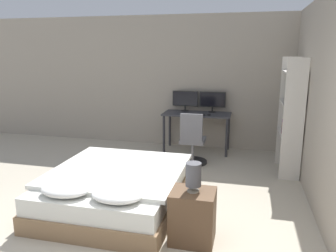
{
  "coord_description": "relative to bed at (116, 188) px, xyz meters",
  "views": [
    {
      "loc": [
        1.03,
        -2.32,
        1.98
      ],
      "look_at": [
        -0.25,
        2.88,
        0.75
      ],
      "focal_mm": 35.0,
      "sensor_mm": 36.0,
      "label": 1
    }
  ],
  "objects": [
    {
      "name": "wall_back",
      "position": [
        0.56,
        3.03,
        1.11
      ],
      "size": [
        12.0,
        0.06,
        2.7
      ],
      "color": "#9E9384",
      "rests_on": "ground_plane"
    },
    {
      "name": "wall_side_right",
      "position": [
        2.49,
        0.15,
        1.11
      ],
      "size": [
        0.06,
        12.0,
        2.7
      ],
      "color": "#9E9384",
      "rests_on": "ground_plane"
    },
    {
      "name": "bed",
      "position": [
        0.0,
        0.0,
        0.0
      ],
      "size": [
        1.66,
        1.91,
        0.56
      ],
      "color": "#846647",
      "rests_on": "ground_plane"
    },
    {
      "name": "nightstand",
      "position": [
        1.1,
        -0.56,
        0.04
      ],
      "size": [
        0.46,
        0.39,
        0.56
      ],
      "color": "brown",
      "rests_on": "ground_plane"
    },
    {
      "name": "bedside_lamp",
      "position": [
        1.1,
        -0.56,
        0.5
      ],
      "size": [
        0.16,
        0.16,
        0.31
      ],
      "color": "gray",
      "rests_on": "nightstand"
    },
    {
      "name": "desk",
      "position": [
        0.64,
        2.66,
        0.43
      ],
      "size": [
        1.33,
        0.61,
        0.78
      ],
      "color": "#38383D",
      "rests_on": "ground_plane"
    },
    {
      "name": "monitor_left",
      "position": [
        0.36,
        2.86,
        0.77
      ],
      "size": [
        0.53,
        0.16,
        0.41
      ],
      "color": "black",
      "rests_on": "desk"
    },
    {
      "name": "monitor_right",
      "position": [
        0.91,
        2.86,
        0.77
      ],
      "size": [
        0.53,
        0.16,
        0.41
      ],
      "color": "black",
      "rests_on": "desk"
    },
    {
      "name": "keyboard",
      "position": [
        0.64,
        2.46,
        0.54
      ],
      "size": [
        0.34,
        0.13,
        0.02
      ],
      "color": "black",
      "rests_on": "desk"
    },
    {
      "name": "computer_mouse",
      "position": [
        0.9,
        2.46,
        0.55
      ],
      "size": [
        0.07,
        0.05,
        0.04
      ],
      "color": "black",
      "rests_on": "desk"
    },
    {
      "name": "office_chair",
      "position": [
        0.68,
        1.88,
        0.12
      ],
      "size": [
        0.52,
        0.52,
        0.94
      ],
      "color": "black",
      "rests_on": "ground_plane"
    },
    {
      "name": "bookshelf",
      "position": [
        2.29,
        1.77,
        0.76
      ],
      "size": [
        0.31,
        0.79,
        1.89
      ],
      "color": "beige",
      "rests_on": "ground_plane"
    }
  ]
}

